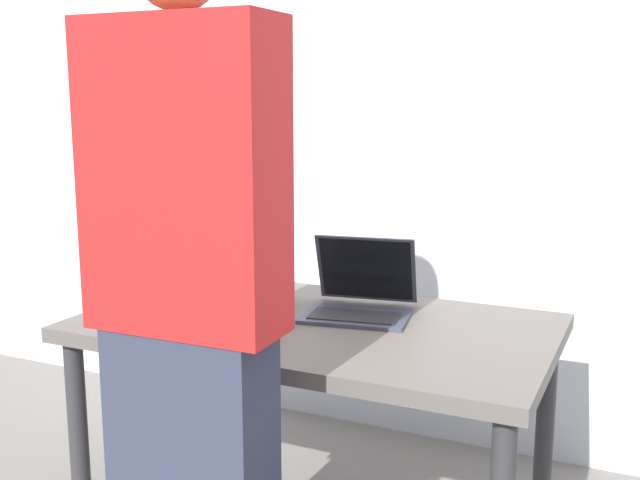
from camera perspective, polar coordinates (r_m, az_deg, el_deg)
desk at (r=2.32m, az=-0.31°, el=-7.87°), size 1.40×0.81×0.70m
laptop at (r=2.37m, az=3.05°, el=-4.18°), size 0.37×0.35×0.23m
beer_bottle_dark at (r=2.49m, az=-2.85°, el=-2.32°), size 0.07×0.07×0.28m
beer_bottle_amber at (r=2.35m, az=-4.23°, el=-3.02°), size 0.06×0.06×0.30m
person_figure at (r=1.73m, az=-9.92°, el=-4.98°), size 0.45×0.27×1.77m
coffee_mug at (r=2.37m, az=-11.00°, el=-4.48°), size 0.11×0.07×0.10m
back_wall at (r=3.01m, az=6.83°, el=9.34°), size 6.00×0.10×2.60m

